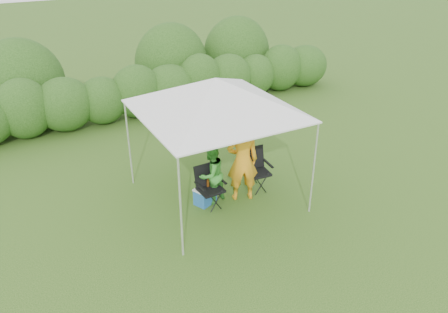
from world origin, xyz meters
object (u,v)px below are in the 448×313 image
canopy (216,95)px  cooler (205,195)px  chair_right (255,166)px  man (243,161)px  woman (211,174)px  chair_left (209,183)px

canopy → cooler: (-0.35, -0.11, -2.26)m
canopy → chair_right: canopy is taller
chair_right → man: 0.69m
man → woman: man is taller
chair_left → woman: (0.11, 0.08, 0.17)m
canopy → chair_left: bearing=-146.8°
man → cooler: (-0.83, 0.21, -0.76)m
man → woman: 0.75m
canopy → man: canopy is taller
canopy → chair_left: 1.96m
chair_right → woman: (-1.18, -0.04, 0.14)m
canopy → cooler: 2.29m
canopy → woman: bearing=-149.3°
chair_right → cooler: size_ratio=1.75×
man → woman: (-0.67, 0.21, -0.26)m
cooler → woman: bearing=-21.8°
canopy → cooler: size_ratio=5.46×
chair_left → canopy: bearing=30.4°
chair_right → man: size_ratio=0.52×
chair_right → woman: size_ratio=0.71×
chair_right → cooler: bearing=-172.6°
chair_left → chair_right: bearing=2.7°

